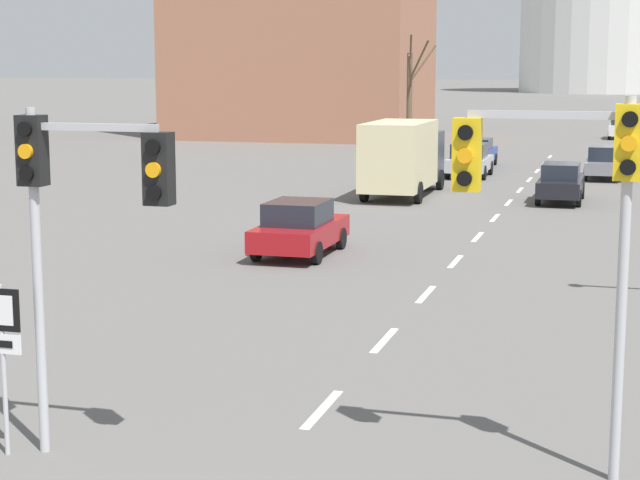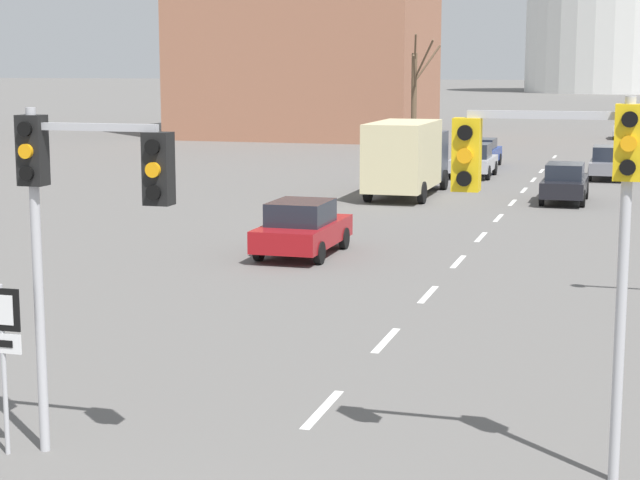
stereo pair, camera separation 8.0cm
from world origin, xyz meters
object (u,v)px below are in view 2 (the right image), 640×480
at_px(traffic_signal_near_left, 77,195).
at_px(sedan_distant_centre, 302,228).
at_px(sedan_near_right, 609,162).
at_px(delivery_truck, 407,156).
at_px(sedan_far_right, 627,128).
at_px(sedan_far_left, 565,182).
at_px(sedan_near_left, 482,152).
at_px(route_sign_post, 2,340).
at_px(traffic_signal_near_right, 569,191).
at_px(sedan_mid_centre, 474,160).

relative_size(traffic_signal_near_left, sedan_distant_centre, 1.16).
height_order(sedan_near_right, delivery_truck, delivery_truck).
bearing_deg(delivery_truck, sedan_far_right, 77.75).
bearing_deg(sedan_near_right, traffic_signal_near_left, -98.50).
relative_size(sedan_far_left, sedan_far_right, 1.08).
height_order(sedan_near_left, delivery_truck, delivery_truck).
bearing_deg(route_sign_post, sedan_far_right, 83.75).
relative_size(sedan_near_left, sedan_far_right, 1.06).
bearing_deg(sedan_near_left, traffic_signal_near_left, -89.16).
height_order(sedan_near_right, sedan_distant_centre, sedan_distant_centre).
distance_m(traffic_signal_near_left, traffic_signal_near_right, 6.52).
relative_size(traffic_signal_near_left, route_sign_post, 1.99).
bearing_deg(route_sign_post, sedan_near_left, 89.45).
bearing_deg(traffic_signal_near_right, route_sign_post, -169.35).
xyz_separation_m(route_sign_post, sedan_near_left, (0.44, 44.99, -0.88)).
height_order(traffic_signal_near_left, traffic_signal_near_right, traffic_signal_near_right).
bearing_deg(sedan_far_right, sedan_near_left, -106.08).
bearing_deg(sedan_distant_centre, sedan_far_right, 81.05).
distance_m(sedan_near_left, delivery_truck, 14.00).
bearing_deg(traffic_signal_near_right, traffic_signal_near_left, -169.97).
distance_m(route_sign_post, sedan_near_left, 45.00).
height_order(sedan_near_left, sedan_mid_centre, sedan_mid_centre).
relative_size(traffic_signal_near_right, route_sign_post, 2.06).
distance_m(route_sign_post, sedan_mid_centre, 39.60).
relative_size(traffic_signal_near_left, sedan_mid_centre, 1.18).
xyz_separation_m(sedan_mid_centre, sedan_distant_centre, (-1.53, -23.16, -0.04)).
bearing_deg(traffic_signal_near_left, route_sign_post, -165.81).
height_order(traffic_signal_near_right, route_sign_post, traffic_signal_near_right).
bearing_deg(sedan_far_right, traffic_signal_near_right, -90.14).
distance_m(traffic_signal_near_right, sedan_near_left, 44.25).
distance_m(sedan_near_right, delivery_truck, 12.40).
relative_size(sedan_mid_centre, sedan_distant_centre, 0.98).
xyz_separation_m(sedan_near_left, sedan_far_left, (5.24, -14.17, 0.02)).
distance_m(sedan_near_right, sedan_mid_centre, 6.43).
bearing_deg(traffic_signal_near_left, sedan_far_right, 84.61).
xyz_separation_m(sedan_distant_centre, delivery_truck, (-0.02, 14.65, 0.90)).
bearing_deg(delivery_truck, traffic_signal_near_right, -74.36).
bearing_deg(sedan_near_right, sedan_far_right, 88.90).
height_order(sedan_near_right, sedan_far_left, sedan_near_right).
xyz_separation_m(sedan_near_left, sedan_distant_centre, (-1.22, -28.56, 0.02)).
height_order(traffic_signal_near_left, sedan_far_left, traffic_signal_near_left).
relative_size(traffic_signal_near_right, delivery_truck, 0.70).
relative_size(sedan_far_left, delivery_truck, 0.60).
bearing_deg(delivery_truck, sedan_near_left, 84.93).
bearing_deg(sedan_near_left, sedan_far_left, -69.69).
xyz_separation_m(traffic_signal_near_right, route_sign_post, (-7.51, -1.41, -2.17)).
bearing_deg(sedan_far_right, sedan_distant_centre, -98.95).
distance_m(traffic_signal_near_left, sedan_near_left, 44.81).
xyz_separation_m(sedan_far_right, delivery_truck, (-8.48, -39.04, 0.88)).
relative_size(traffic_signal_near_right, sedan_near_left, 1.18).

